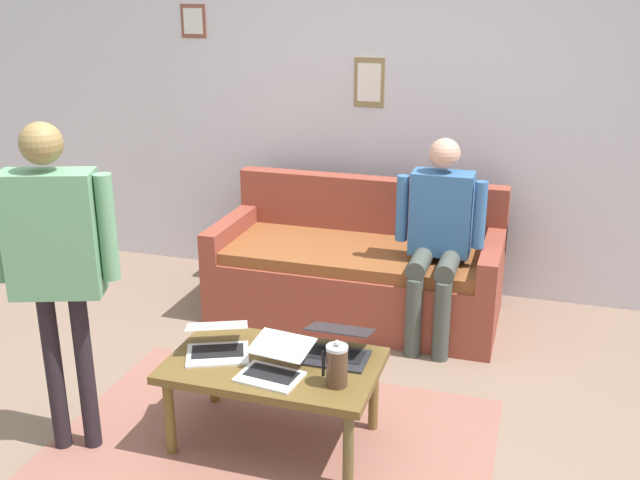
{
  "coord_description": "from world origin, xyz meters",
  "views": [
    {
      "loc": [
        -1.16,
        2.98,
        2.16
      ],
      "look_at": [
        -0.0,
        -0.74,
        0.8
      ],
      "focal_mm": 41.55,
      "sensor_mm": 36.0,
      "label": 1
    }
  ],
  "objects_px": {
    "couch": "(357,271)",
    "laptop_left": "(217,344)",
    "french_press": "(337,365)",
    "coffee_table": "(274,371)",
    "person_seated": "(439,230)",
    "person_standing": "(55,250)",
    "laptop_right": "(337,347)",
    "laptop_center": "(274,366)"
  },
  "relations": [
    {
      "from": "couch",
      "to": "person_seated",
      "type": "relative_size",
      "value": 1.48
    },
    {
      "from": "coffee_table",
      "to": "french_press",
      "type": "relative_size",
      "value": 4.5
    },
    {
      "from": "couch",
      "to": "laptop_left",
      "type": "relative_size",
      "value": 4.69
    },
    {
      "from": "couch",
      "to": "person_seated",
      "type": "distance_m",
      "value": 0.74
    },
    {
      "from": "coffee_table",
      "to": "laptop_left",
      "type": "xyz_separation_m",
      "value": [
        0.29,
        -0.01,
        0.1
      ]
    },
    {
      "from": "coffee_table",
      "to": "laptop_right",
      "type": "bearing_deg",
      "value": -151.55
    },
    {
      "from": "coffee_table",
      "to": "person_standing",
      "type": "relative_size",
      "value": 0.63
    },
    {
      "from": "coffee_table",
      "to": "laptop_center",
      "type": "xyz_separation_m",
      "value": [
        -0.04,
        0.1,
        0.09
      ]
    },
    {
      "from": "laptop_left",
      "to": "coffee_table",
      "type": "bearing_deg",
      "value": 178.18
    },
    {
      "from": "french_press",
      "to": "person_seated",
      "type": "distance_m",
      "value": 1.51
    },
    {
      "from": "laptop_right",
      "to": "french_press",
      "type": "relative_size",
      "value": 1.42
    },
    {
      "from": "laptop_center",
      "to": "french_press",
      "type": "height_order",
      "value": "french_press"
    },
    {
      "from": "laptop_center",
      "to": "person_standing",
      "type": "relative_size",
      "value": 0.22
    },
    {
      "from": "coffee_table",
      "to": "laptop_left",
      "type": "relative_size",
      "value": 2.51
    },
    {
      "from": "person_seated",
      "to": "french_press",
      "type": "bearing_deg",
      "value": 81.46
    },
    {
      "from": "couch",
      "to": "laptop_left",
      "type": "bearing_deg",
      "value": 79.14
    },
    {
      "from": "laptop_left",
      "to": "laptop_center",
      "type": "height_order",
      "value": "laptop_left"
    },
    {
      "from": "coffee_table",
      "to": "laptop_right",
      "type": "relative_size",
      "value": 3.18
    },
    {
      "from": "laptop_right",
      "to": "person_seated",
      "type": "xyz_separation_m",
      "value": [
        -0.3,
        -1.22,
        0.24
      ]
    },
    {
      "from": "person_seated",
      "to": "laptop_center",
      "type": "bearing_deg",
      "value": 70.2
    },
    {
      "from": "laptop_left",
      "to": "french_press",
      "type": "bearing_deg",
      "value": 168.89
    },
    {
      "from": "coffee_table",
      "to": "laptop_center",
      "type": "height_order",
      "value": "laptop_center"
    },
    {
      "from": "couch",
      "to": "person_standing",
      "type": "xyz_separation_m",
      "value": [
        0.92,
        1.92,
        0.72
      ]
    },
    {
      "from": "laptop_center",
      "to": "person_seated",
      "type": "relative_size",
      "value": 0.28
    },
    {
      "from": "coffee_table",
      "to": "laptop_right",
      "type": "xyz_separation_m",
      "value": [
        -0.27,
        -0.15,
        0.1
      ]
    },
    {
      "from": "french_press",
      "to": "laptop_right",
      "type": "bearing_deg",
      "value": -74.19
    },
    {
      "from": "couch",
      "to": "person_seated",
      "type": "height_order",
      "value": "person_seated"
    },
    {
      "from": "laptop_center",
      "to": "laptop_right",
      "type": "xyz_separation_m",
      "value": [
        -0.23,
        -0.25,
        0.0
      ]
    },
    {
      "from": "couch",
      "to": "french_press",
      "type": "xyz_separation_m",
      "value": [
        -0.34,
        1.71,
        0.23
      ]
    },
    {
      "from": "couch",
      "to": "person_standing",
      "type": "relative_size",
      "value": 1.18
    },
    {
      "from": "french_press",
      "to": "person_seated",
      "type": "height_order",
      "value": "person_seated"
    },
    {
      "from": "french_press",
      "to": "coffee_table",
      "type": "bearing_deg",
      "value": -18.53
    },
    {
      "from": "person_standing",
      "to": "person_seated",
      "type": "bearing_deg",
      "value": -131.27
    },
    {
      "from": "coffee_table",
      "to": "person_seated",
      "type": "xyz_separation_m",
      "value": [
        -0.57,
        -1.36,
        0.34
      ]
    },
    {
      "from": "french_press",
      "to": "person_seated",
      "type": "relative_size",
      "value": 0.18
    },
    {
      "from": "coffee_table",
      "to": "french_press",
      "type": "height_order",
      "value": "french_press"
    },
    {
      "from": "couch",
      "to": "french_press",
      "type": "distance_m",
      "value": 1.76
    },
    {
      "from": "laptop_right",
      "to": "person_standing",
      "type": "height_order",
      "value": "person_standing"
    },
    {
      "from": "coffee_table",
      "to": "laptop_center",
      "type": "relative_size",
      "value": 2.84
    },
    {
      "from": "coffee_table",
      "to": "person_seated",
      "type": "height_order",
      "value": "person_seated"
    },
    {
      "from": "french_press",
      "to": "person_seated",
      "type": "bearing_deg",
      "value": -98.54
    },
    {
      "from": "couch",
      "to": "person_seated",
      "type": "bearing_deg",
      "value": 158.15
    }
  ]
}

